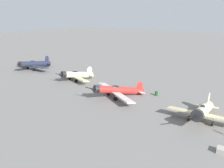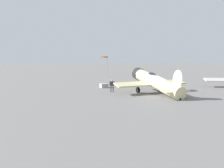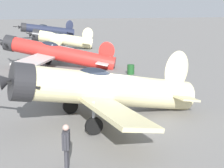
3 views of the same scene
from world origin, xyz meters
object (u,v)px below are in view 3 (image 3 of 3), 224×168
Objects in this scene: airplane_foreground at (103,89)px; airplane_far_line at (60,39)px; airplane_mid_apron at (55,53)px; airplane_outer_stand at (46,30)px; ground_crew_mechanic at (66,143)px; fuel_drum at (131,69)px.

airplane_foreground is 1.03× the size of airplane_far_line.
airplane_mid_apron is at bearing 92.80° from airplane_far_line.
airplane_outer_stand reaches higher than airplane_far_line.
airplane_far_line is at bearing -81.58° from ground_crew_mechanic.
fuel_drum is at bearing -100.63° from ground_crew_mechanic.
fuel_drum is (39.44, -1.63, -1.23)m from airplane_outer_stand.
airplane_mid_apron is 1.10× the size of airplane_far_line.
airplane_foreground is 6.81× the size of ground_crew_mechanic.
airplane_mid_apron is (-16.32, 1.77, -0.17)m from airplane_foreground.
airplane_foreground is 12.43m from fuel_drum.
airplane_far_line is at bearing -102.20° from airplane_foreground.
airplane_mid_apron is at bearing -139.97° from fuel_drum.
airplane_outer_stand reaches higher than ground_crew_mechanic.
fuel_drum is at bearing 91.46° from airplane_outer_stand.
airplane_foreground is 16.42m from airplane_mid_apron.
airplane_mid_apron is 0.92× the size of airplane_outer_stand.
airplane_far_line is (-31.27, 6.27, -0.15)m from airplane_foreground.
ground_crew_mechanic is at bearing 54.06° from airplane_foreground.
airplane_outer_stand is 55.57m from ground_crew_mechanic.
airplane_foreground is at bearing -101.85° from ground_crew_mechanic.
ground_crew_mechanic is at bearing -33.86° from fuel_drum.
ground_crew_mechanic reaches higher than fuel_drum.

